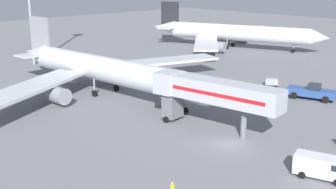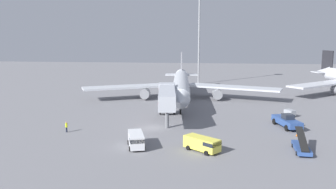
# 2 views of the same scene
# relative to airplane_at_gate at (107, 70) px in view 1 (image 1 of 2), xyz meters

# --- Properties ---
(ground_plane) EXTENTS (300.00, 300.00, 0.00)m
(ground_plane) POSITION_rel_airplane_at_gate_xyz_m (-2.94, -27.67, -3.99)
(ground_plane) COLOR slate
(airplane_at_gate) EXTENTS (51.28, 49.04, 11.41)m
(airplane_at_gate) POSITION_rel_airplane_at_gate_xyz_m (0.00, 0.00, 0.00)
(airplane_at_gate) COLOR silver
(airplane_at_gate) RESTS_ON ground
(jet_bridge) EXTENTS (5.18, 17.73, 6.58)m
(jet_bridge) POSITION_rel_airplane_at_gate_xyz_m (-1.05, -22.40, 0.85)
(jet_bridge) COLOR #B2B7C1
(jet_bridge) RESTS_ON ground
(pushback_tug) EXTENTS (4.33, 7.81, 2.55)m
(pushback_tug) POSITION_rel_airplane_at_gate_xyz_m (21.10, -24.86, -2.82)
(pushback_tug) COLOR #2D4C8E
(pushback_tug) RESTS_ON ground
(service_van_far_left) EXTENTS (3.45, 5.59, 2.17)m
(service_van_far_left) POSITION_rel_airplane_at_gate_xyz_m (-3.73, -39.37, -2.75)
(service_van_far_left) COLOR silver
(service_van_far_left) RESTS_ON ground
(baggage_cart_rear_left) EXTENTS (2.29, 2.53, 1.46)m
(baggage_cart_rear_left) POSITION_rel_airplane_at_gate_xyz_m (23.62, -15.99, -3.18)
(baggage_cart_rear_left) COLOR #38383D
(baggage_cart_rear_left) RESTS_ON ground
(airplane_background) EXTENTS (48.44, 46.60, 11.58)m
(airplane_background) POSITION_rel_airplane_at_gate_xyz_m (51.41, 14.28, 0.02)
(airplane_background) COLOR silver
(airplane_background) RESTS_ON ground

